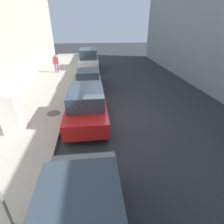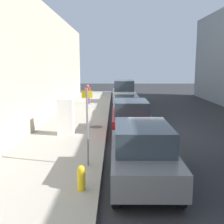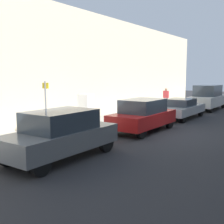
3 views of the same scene
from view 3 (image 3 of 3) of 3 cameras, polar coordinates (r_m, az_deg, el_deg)
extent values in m
plane|color=#28282B|center=(14.91, 9.90, -4.29)|extent=(80.00, 80.00, 0.00)
cube|color=#9E998E|center=(17.08, -3.02, -2.43)|extent=(3.79, 44.00, 0.14)
cube|color=beige|center=(18.67, -9.88, 9.21)|extent=(1.73, 39.60, 7.21)
cube|color=white|center=(16.29, -5.30, 0.50)|extent=(0.77, 0.62, 1.80)
cube|color=black|center=(16.53, -4.59, 0.61)|extent=(0.01, 0.01, 1.71)
cube|color=yellow|center=(16.58, -4.85, 1.07)|extent=(0.16, 0.01, 0.22)
cube|color=red|center=(16.47, -4.61, 2.60)|extent=(0.69, 0.01, 0.05)
cube|color=red|center=(16.58, -4.58, -0.62)|extent=(0.69, 0.01, 0.05)
cylinder|color=#47443F|center=(16.95, 2.00, -2.24)|extent=(0.70, 0.70, 0.02)
cylinder|color=slate|center=(12.12, -13.27, -0.08)|extent=(0.07, 0.07, 2.65)
cube|color=yellow|center=(12.04, -13.36, 5.23)|extent=(0.36, 0.02, 0.24)
cylinder|color=gold|center=(11.15, -20.51, -6.41)|extent=(0.22, 0.22, 0.59)
sphere|color=gold|center=(11.08, -20.58, -4.84)|extent=(0.20, 0.20, 0.20)
cylinder|color=#7A3D7F|center=(25.62, 10.64, 1.91)|extent=(0.14, 0.14, 0.85)
cylinder|color=#7A3D7F|center=(25.53, 11.10, 1.88)|extent=(0.14, 0.14, 0.85)
cube|color=#B73338|center=(25.52, 10.91, 3.55)|extent=(0.49, 0.22, 0.64)
sphere|color=#8C664C|center=(25.49, 10.93, 4.52)|extent=(0.23, 0.23, 0.23)
cube|color=slate|center=(10.38, -10.33, -5.47)|extent=(1.88, 4.55, 0.70)
cube|color=#2D3842|center=(10.25, -10.42, -1.65)|extent=(1.66, 2.50, 0.70)
cylinder|color=black|center=(12.17, -7.40, -5.16)|extent=(0.22, 0.73, 0.73)
cylinder|color=black|center=(11.17, -1.21, -6.27)|extent=(0.22, 0.73, 0.73)
cylinder|color=black|center=(10.06, -20.41, -8.31)|extent=(0.22, 0.73, 0.73)
cylinder|color=black|center=(8.81, -14.31, -10.30)|extent=(0.22, 0.73, 0.73)
cube|color=red|center=(15.23, 6.28, -1.35)|extent=(1.94, 4.45, 0.70)
cube|color=#2D3842|center=(15.14, 6.32, 1.27)|extent=(1.70, 2.45, 0.70)
cylinder|color=black|center=(17.10, 6.46, -1.56)|extent=(0.22, 0.67, 0.67)
cylinder|color=black|center=(16.38, 11.61, -2.07)|extent=(0.22, 0.67, 0.67)
cylinder|color=black|center=(14.35, 0.15, -3.27)|extent=(0.22, 0.67, 0.67)
cylinder|color=black|center=(13.48, 6.01, -4.03)|extent=(0.22, 0.67, 0.67)
cube|color=silver|center=(20.25, 13.90, 0.49)|extent=(1.89, 4.71, 0.55)
cube|color=#2D3842|center=(19.98, 13.70, 1.92)|extent=(1.66, 1.98, 0.50)
cylinder|color=black|center=(22.21, 13.57, 0.40)|extent=(0.22, 0.69, 0.69)
cylinder|color=black|center=(21.67, 17.58, 0.08)|extent=(0.22, 0.69, 0.69)
cylinder|color=black|center=(19.00, 9.65, -0.68)|extent=(0.22, 0.69, 0.69)
cylinder|color=black|center=(18.37, 14.25, -1.09)|extent=(0.22, 0.69, 0.69)
cube|color=silver|center=(26.01, 18.82, 2.17)|extent=(2.01, 5.10, 0.85)
cube|color=#2D3842|center=(25.95, 18.90, 4.15)|extent=(1.76, 2.80, 0.95)
cylinder|color=black|center=(28.16, 18.20, 1.71)|extent=(0.22, 0.69, 0.69)
cylinder|color=black|center=(27.71, 21.65, 1.47)|extent=(0.22, 0.69, 0.69)
cylinder|color=black|center=(24.47, 15.52, 0.98)|extent=(0.22, 0.69, 0.69)
cylinder|color=black|center=(23.94, 19.45, 0.69)|extent=(0.22, 0.69, 0.69)
camera|label=1|loc=(8.70, -18.56, 17.58)|focal=28.00mm
camera|label=2|loc=(8.19, -64.18, 6.91)|focal=45.00mm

